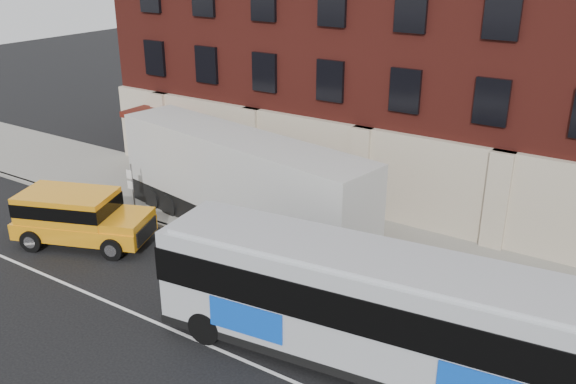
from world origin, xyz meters
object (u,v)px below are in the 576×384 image
Objects in this scene: city_bus at (378,307)px; shipping_container at (241,185)px; sign_pole at (132,186)px; yellow_suv at (77,215)px.

city_bus is 10.18m from shipping_container.
sign_pole is 5.27m from shipping_container.
shipping_container reaches higher than city_bus.
sign_pole is 3.11m from yellow_suv.
sign_pole is at bearing 164.82° from city_bus.
city_bus is 2.29× the size of yellow_suv.
shipping_container reaches higher than sign_pole.
yellow_suv is at bearing 177.34° from city_bus.
city_bus is 1.04× the size of shipping_container.
yellow_suv is 0.45× the size of shipping_container.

